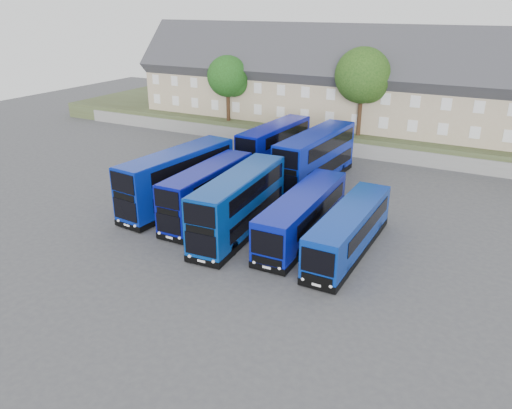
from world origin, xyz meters
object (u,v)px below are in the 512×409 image
Objects in this scene: dd_front_mid at (208,193)px; coach_east_a at (303,216)px; dd_front_left at (178,180)px; tree_west at (229,78)px; tree_mid at (364,78)px.

dd_front_mid is 0.86× the size of coach_east_a.
coach_east_a is (7.66, 0.24, -0.40)m from dd_front_mid.
tree_west is (-7.82, 21.18, 4.84)m from dd_front_left.
dd_front_mid is at bearing -63.08° from tree_west.
tree_mid reaches higher than coach_east_a.
dd_front_mid is 25.19m from tree_west.
coach_east_a is at bearing 2.73° from dd_front_left.
dd_front_left reaches higher than coach_east_a.
coach_east_a is at bearing -82.74° from tree_mid.
coach_east_a is at bearing -49.12° from tree_west.
dd_front_left is 23.90m from tree_mid.
tree_west is 16.04m from tree_mid.
dd_front_left is 11.05m from coach_east_a.
dd_front_mid is 23.81m from tree_mid.
tree_west is (-11.17, 22.00, 5.10)m from dd_front_mid.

